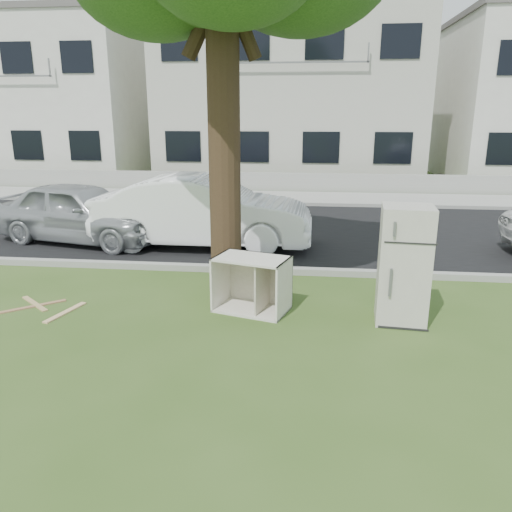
# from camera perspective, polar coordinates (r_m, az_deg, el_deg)

# --- Properties ---
(ground) EXTENTS (120.00, 120.00, 0.00)m
(ground) POSITION_cam_1_polar(r_m,az_deg,el_deg) (7.25, -2.63, -7.89)
(ground) COLOR #354F1C
(road) EXTENTS (120.00, 7.00, 0.01)m
(road) POSITION_cam_1_polar(r_m,az_deg,el_deg) (12.92, 1.49, 3.00)
(road) COLOR black
(road) RESTS_ON ground
(kerb_near) EXTENTS (120.00, 0.18, 0.12)m
(kerb_near) POSITION_cam_1_polar(r_m,az_deg,el_deg) (9.52, -0.35, -1.90)
(kerb_near) COLOR gray
(kerb_near) RESTS_ON ground
(kerb_far) EXTENTS (120.00, 0.18, 0.12)m
(kerb_far) POSITION_cam_1_polar(r_m,az_deg,el_deg) (16.39, 2.56, 5.80)
(kerb_far) COLOR gray
(kerb_far) RESTS_ON ground
(sidewalk) EXTENTS (120.00, 2.80, 0.01)m
(sidewalk) POSITION_cam_1_polar(r_m,az_deg,el_deg) (17.81, 2.88, 6.65)
(sidewalk) COLOR gray
(sidewalk) RESTS_ON ground
(low_wall) EXTENTS (120.00, 0.15, 0.70)m
(low_wall) POSITION_cam_1_polar(r_m,az_deg,el_deg) (19.34, 3.20, 8.44)
(low_wall) COLOR gray
(low_wall) RESTS_ON ground
(townhouse_left) EXTENTS (10.20, 8.16, 7.04)m
(townhouse_left) POSITION_cam_1_polar(r_m,az_deg,el_deg) (27.36, -23.12, 16.17)
(townhouse_left) COLOR silver
(townhouse_left) RESTS_ON ground
(townhouse_center) EXTENTS (11.22, 8.16, 7.44)m
(townhouse_center) POSITION_cam_1_polar(r_m,az_deg,el_deg) (24.07, 4.03, 18.01)
(townhouse_center) COLOR #B4B3A4
(townhouse_center) RESTS_ON ground
(fridge) EXTENTS (0.76, 0.71, 1.71)m
(fridge) POSITION_cam_1_polar(r_m,az_deg,el_deg) (7.40, 16.54, -1.01)
(fridge) COLOR beige
(fridge) RESTS_ON ground
(cabinet) EXTENTS (1.23, 0.96, 0.85)m
(cabinet) POSITION_cam_1_polar(r_m,az_deg,el_deg) (7.62, -0.49, -3.22)
(cabinet) COLOR white
(cabinet) RESTS_ON ground
(plank_a) EXTENTS (0.81, 0.69, 0.02)m
(plank_a) POSITION_cam_1_polar(r_m,az_deg,el_deg) (8.62, -24.09, -5.27)
(plank_a) COLOR #986C49
(plank_a) RESTS_ON ground
(plank_b) EXTENTS (0.71, 0.60, 0.02)m
(plank_b) POSITION_cam_1_polar(r_m,az_deg,el_deg) (8.73, -23.98, -5.00)
(plank_b) COLOR tan
(plank_b) RESTS_ON ground
(plank_c) EXTENTS (0.31, 0.84, 0.02)m
(plank_c) POSITION_cam_1_polar(r_m,az_deg,el_deg) (8.18, -20.95, -6.03)
(plank_c) COLOR tan
(plank_c) RESTS_ON ground
(car_center) EXTENTS (4.83, 1.68, 1.59)m
(car_center) POSITION_cam_1_polar(r_m,az_deg,el_deg) (11.26, -5.99, 5.05)
(car_center) COLOR white
(car_center) RESTS_ON ground
(car_left) EXTENTS (4.40, 2.54, 1.41)m
(car_left) POSITION_cam_1_polar(r_m,az_deg,el_deg) (12.33, -19.41, 4.76)
(car_left) COLOR #9DA0A4
(car_left) RESTS_ON ground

